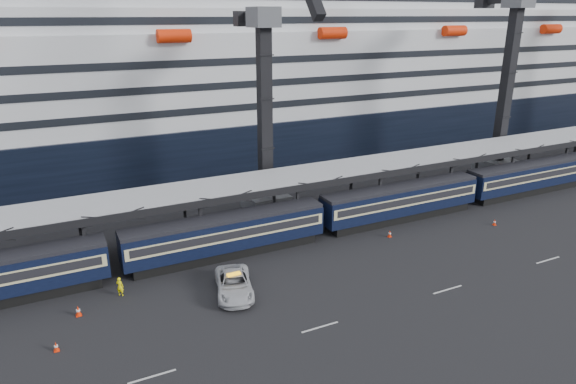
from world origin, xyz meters
name	(u,v)px	position (x,y,z in m)	size (l,w,h in m)	color
ground	(527,240)	(0.00, 0.00, 0.00)	(260.00, 260.00, 0.00)	black
train	(425,196)	(-4.65, 10.00, 2.20)	(133.05, 3.00, 4.05)	black
canopy	(435,156)	(0.00, 14.00, 5.25)	(130.00, 6.25, 5.53)	#95979C
cruise_ship	(303,70)	(-1.08, 45.99, 12.34)	(214.09, 28.84, 34.00)	black
crane_dark_near	(266,107)	(-20.00, 18.59, 11.93)	(4.50, 17.75, 35.08)	#4C4E54
crane_dark_mid	(510,77)	(15.00, 17.59, 13.36)	(4.50, 18.24, 39.64)	#4C4E54
pickup_truck	(234,284)	(-29.85, 3.16, 0.84)	(2.78, 6.03, 1.68)	#B8BAC0
worker	(120,286)	(-38.12, 6.91, 0.81)	(0.59, 0.39, 1.62)	#FEF00D
traffic_cone_a	(56,346)	(-43.17, 1.43, 0.35)	(0.36, 0.36, 0.71)	#F42B07
traffic_cone_b	(78,311)	(-41.43, 5.31, 0.42)	(0.42, 0.42, 0.85)	#F42B07
traffic_cone_c	(390,234)	(-11.86, 6.64, 0.36)	(0.36, 0.36, 0.73)	#F42B07
traffic_cone_d	(495,222)	(0.03, 4.17, 0.35)	(0.35, 0.35, 0.71)	#F42B07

